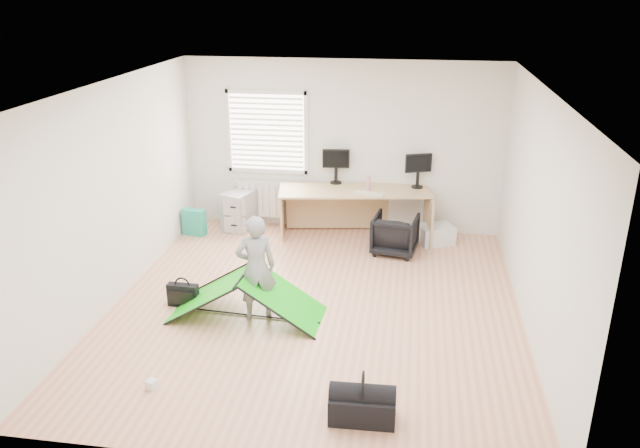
# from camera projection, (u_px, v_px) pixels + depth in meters

# --- Properties ---
(ground) EXTENTS (5.50, 5.50, 0.00)m
(ground) POSITION_uv_depth(u_px,v_px,m) (315.00, 307.00, 7.74)
(ground) COLOR tan
(ground) RESTS_ON ground
(back_wall) EXTENTS (5.00, 0.02, 2.70)m
(back_wall) POSITION_uv_depth(u_px,v_px,m) (342.00, 147.00, 9.79)
(back_wall) COLOR silver
(back_wall) RESTS_ON ground
(window) EXTENTS (1.20, 0.06, 1.20)m
(window) POSITION_uv_depth(u_px,v_px,m) (267.00, 132.00, 9.85)
(window) COLOR silver
(window) RESTS_ON back_wall
(radiator) EXTENTS (1.00, 0.12, 0.60)m
(radiator) POSITION_uv_depth(u_px,v_px,m) (268.00, 199.00, 10.21)
(radiator) COLOR silver
(radiator) RESTS_ON back_wall
(desk) EXTENTS (2.40, 1.08, 0.79)m
(desk) POSITION_uv_depth(u_px,v_px,m) (354.00, 214.00, 9.71)
(desk) COLOR tan
(desk) RESTS_ON ground
(filing_cabinet) EXTENTS (0.56, 0.64, 0.63)m
(filing_cabinet) POSITION_uv_depth(u_px,v_px,m) (239.00, 210.00, 10.10)
(filing_cabinet) COLOR #A6A8AB
(filing_cabinet) RESTS_ON ground
(monitor_left) EXTENTS (0.43, 0.13, 0.41)m
(monitor_left) POSITION_uv_depth(u_px,v_px,m) (336.00, 171.00, 9.81)
(monitor_left) COLOR black
(monitor_left) RESTS_ON desk
(monitor_right) EXTENTS (0.42, 0.23, 0.40)m
(monitor_right) POSITION_uv_depth(u_px,v_px,m) (418.00, 175.00, 9.60)
(monitor_right) COLOR black
(monitor_right) RESTS_ON desk
(keyboard) EXTENTS (0.47, 0.26, 0.02)m
(keyboard) POSITION_uv_depth(u_px,v_px,m) (369.00, 194.00, 9.36)
(keyboard) COLOR beige
(keyboard) RESTS_ON desk
(thermos) EXTENTS (0.07, 0.07, 0.23)m
(thermos) POSITION_uv_depth(u_px,v_px,m) (368.00, 183.00, 9.52)
(thermos) COLOR #D07496
(thermos) RESTS_ON desk
(office_chair) EXTENTS (0.72, 0.73, 0.58)m
(office_chair) POSITION_uv_depth(u_px,v_px,m) (395.00, 234.00, 9.20)
(office_chair) COLOR black
(office_chair) RESTS_ON ground
(person) EXTENTS (0.56, 0.47, 1.30)m
(person) POSITION_uv_depth(u_px,v_px,m) (256.00, 268.00, 7.28)
(person) COLOR gray
(person) RESTS_ON ground
(kite) EXTENTS (1.87, 0.92, 0.57)m
(kite) POSITION_uv_depth(u_px,v_px,m) (246.00, 295.00, 7.43)
(kite) COLOR #15C212
(kite) RESTS_ON ground
(storage_crate) EXTENTS (0.62, 0.55, 0.29)m
(storage_crate) POSITION_uv_depth(u_px,v_px,m) (436.00, 235.00, 9.57)
(storage_crate) COLOR silver
(storage_crate) RESTS_ON ground
(tote_bag) EXTENTS (0.37, 0.20, 0.42)m
(tote_bag) POSITION_uv_depth(u_px,v_px,m) (194.00, 222.00, 9.88)
(tote_bag) COLOR #1F9077
(tote_bag) RESTS_ON ground
(laptop_bag) EXTENTS (0.39, 0.13, 0.29)m
(laptop_bag) POSITION_uv_depth(u_px,v_px,m) (183.00, 295.00, 7.72)
(laptop_bag) COLOR black
(laptop_bag) RESTS_ON ground
(white_box) EXTENTS (0.12, 0.12, 0.09)m
(white_box) POSITION_uv_depth(u_px,v_px,m) (152.00, 384.00, 6.17)
(white_box) COLOR silver
(white_box) RESTS_ON ground
(duffel_bag) EXTENTS (0.61, 0.33, 0.26)m
(duffel_bag) POSITION_uv_depth(u_px,v_px,m) (362.00, 407.00, 5.70)
(duffel_bag) COLOR black
(duffel_bag) RESTS_ON ground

